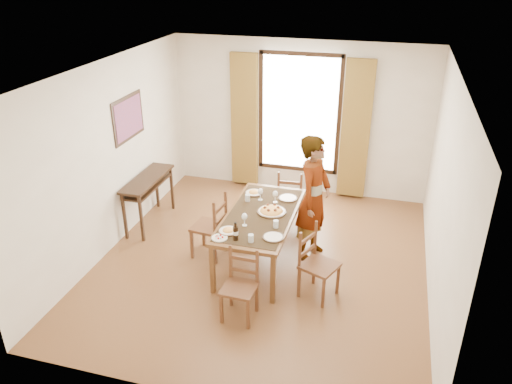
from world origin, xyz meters
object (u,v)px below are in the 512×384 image
(dining_table, at_px, (261,218))
(console_table, at_px, (148,184))
(pasta_platter, at_px, (272,209))
(man, at_px, (314,198))

(dining_table, bearing_deg, console_table, 163.74)
(pasta_platter, bearing_deg, man, 28.07)
(man, distance_m, pasta_platter, 0.61)
(console_table, distance_m, dining_table, 2.08)
(dining_table, xyz_separation_m, man, (0.66, 0.35, 0.22))
(dining_table, bearing_deg, pasta_platter, 27.91)
(console_table, height_order, pasta_platter, pasta_platter)
(console_table, height_order, man, man)
(console_table, height_order, dining_table, console_table)
(pasta_platter, bearing_deg, dining_table, -152.09)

